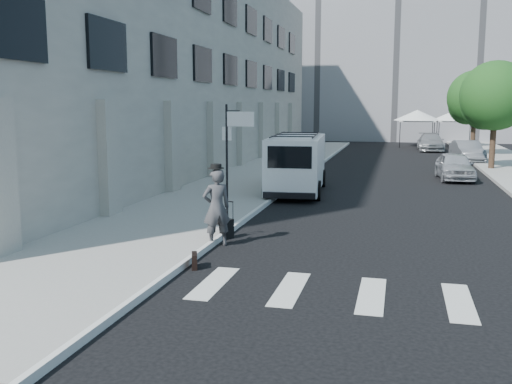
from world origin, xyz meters
The scene contains 16 objects.
ground centered at (0.00, 0.00, 0.00)m, with size 120.00×120.00×0.00m, color black.
sidewalk_left centered at (-4.25, 16.00, 0.07)m, with size 4.50×48.00×0.15m, color gray.
building_left centered at (-11.50, 18.00, 6.00)m, with size 10.00×44.00×12.00m, color gray.
building_far centered at (2.00, 50.00, 12.50)m, with size 22.00×12.00×25.00m, color slate.
sign_pole centered at (-2.36, 3.20, 2.65)m, with size 1.03×0.07×3.50m.
tree_near centered at (7.50, 20.15, 3.97)m, with size 3.80×3.83×6.03m.
tree_far centered at (7.50, 29.15, 3.97)m, with size 3.80×3.83×6.03m.
tent_left centered at (4.00, 38.00, 2.71)m, with size 4.00×4.00×3.20m.
tent_right centered at (7.20, 38.50, 2.71)m, with size 4.00×4.00×3.20m.
businessman centered at (-1.90, -0.01, 1.01)m, with size 0.74×0.48×2.02m, color #3E3E41.
briefcase centered at (-1.76, -2.07, 0.17)m, with size 0.12×0.44×0.34m, color black.
suitcase centered at (-1.90, 0.87, 0.27)m, with size 0.34×0.42×1.02m.
cargo_van centered at (-1.52, 9.65, 1.21)m, with size 2.58×6.36×2.34m.
parked_car_a centered at (5.27, 15.46, 0.67)m, with size 1.59×3.94×1.34m, color #A7AAAF.
parked_car_b centered at (6.80, 24.68, 0.69)m, with size 1.46×4.19×1.38m, color slate.
parked_car_c centered at (5.00, 33.78, 0.69)m, with size 1.93×4.75×1.38m, color gray.
Camera 1 is at (2.62, -13.76, 3.63)m, focal length 40.00 mm.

